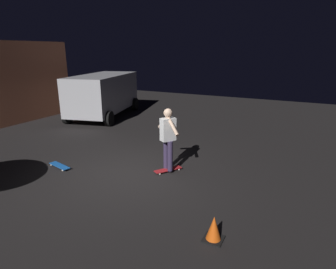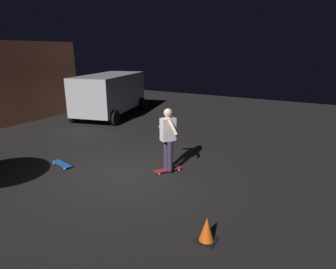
# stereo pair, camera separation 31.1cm
# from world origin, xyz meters

# --- Properties ---
(ground_plane) EXTENTS (28.00, 28.00, 0.00)m
(ground_plane) POSITION_xyz_m (0.00, 0.00, 0.00)
(ground_plane) COLOR black
(parked_van) EXTENTS (4.93, 3.18, 2.03)m
(parked_van) POSITION_xyz_m (5.28, 4.91, 1.16)
(parked_van) COLOR #B2B2B7
(parked_van) RESTS_ON ground_plane
(skateboard_ridden) EXTENTS (0.76, 0.60, 0.07)m
(skateboard_ridden) POSITION_xyz_m (0.68, -0.93, 0.06)
(skateboard_ridden) COLOR #AD1E23
(skateboard_ridden) RESTS_ON ground_plane
(skateboard_spare) EXTENTS (0.37, 0.80, 0.07)m
(skateboard_spare) POSITION_xyz_m (-0.46, 1.90, 0.06)
(skateboard_spare) COLOR #1959B2
(skateboard_spare) RESTS_ON ground_plane
(skater) EXTENTS (0.61, 0.87, 1.67)m
(skater) POSITION_xyz_m (0.68, -0.93, 1.04)
(skater) COLOR #382D4C
(skater) RESTS_ON skateboard_ridden
(traffic_cone) EXTENTS (0.34, 0.34, 0.46)m
(traffic_cone) POSITION_xyz_m (-1.55, -2.94, 0.21)
(traffic_cone) COLOR black
(traffic_cone) RESTS_ON ground_plane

